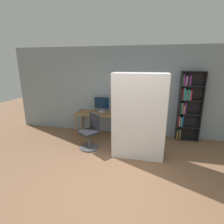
{
  "coord_description": "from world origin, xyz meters",
  "views": [
    {
      "loc": [
        0.45,
        -2.44,
        2.19
      ],
      "look_at": [
        -0.44,
        1.58,
        1.05
      ],
      "focal_mm": 28.0,
      "sensor_mm": 36.0,
      "label": 1
    }
  ],
  "objects": [
    {
      "name": "desk",
      "position": [
        -1.1,
        2.54,
        0.63
      ],
      "size": [
        1.38,
        0.66,
        0.72
      ],
      "color": "brown",
      "rests_on": "ground"
    },
    {
      "name": "wall_back",
      "position": [
        0.0,
        2.9,
        1.35
      ],
      "size": [
        8.0,
        0.06,
        2.7
      ],
      "color": "gray",
      "rests_on": "ground"
    },
    {
      "name": "monitor",
      "position": [
        -1.02,
        2.73,
        0.97
      ],
      "size": [
        0.49,
        0.24,
        0.48
      ],
      "color": "#B7B7BC",
      "rests_on": "desk"
    },
    {
      "name": "mattress_near",
      "position": [
        0.23,
        1.31,
        1.0
      ],
      "size": [
        1.21,
        0.24,
        2.01
      ],
      "color": "silver",
      "rests_on": "ground"
    },
    {
      "name": "mattress_far",
      "position": [
        0.23,
        1.62,
        1.0
      ],
      "size": [
        1.21,
        0.2,
        2.0
      ],
      "color": "silver",
      "rests_on": "ground"
    },
    {
      "name": "bookshelf",
      "position": [
        1.51,
        2.77,
        1.04
      ],
      "size": [
        0.63,
        0.26,
        2.0
      ],
      "color": "black",
      "rests_on": "ground"
    },
    {
      "name": "office_chair",
      "position": [
        -1.04,
        1.65,
        0.38
      ],
      "size": [
        0.61,
        0.61,
        0.93
      ],
      "color": "#4C4C51",
      "rests_on": "ground"
    },
    {
      "name": "ground_plane",
      "position": [
        0.0,
        0.0,
        0.0
      ],
      "size": [
        16.0,
        16.0,
        0.0
      ],
      "primitive_type": "plane",
      "color": "brown"
    }
  ]
}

